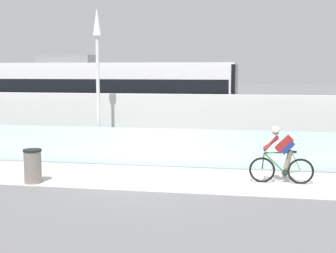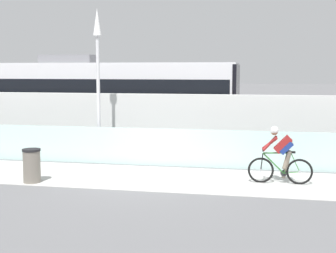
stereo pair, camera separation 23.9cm
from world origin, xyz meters
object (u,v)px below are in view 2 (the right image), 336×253
tram (111,99)px  lamp_post_antenna (98,66)px  trash_bin (32,166)px  cyclist_on_bike (281,156)px

tram → lamp_post_antenna: bearing=-77.0°
lamp_post_antenna → trash_bin: 4.48m
tram → trash_bin: 8.23m
tram → trash_bin: (0.31, -8.10, -1.41)m
tram → trash_bin: tram is taller
lamp_post_antenna → trash_bin: size_ratio=5.42×
cyclist_on_bike → trash_bin: cyclist_on_bike is taller
tram → trash_bin: bearing=-87.8°
cyclist_on_bike → lamp_post_antenna: 6.88m
tram → cyclist_on_bike: bearing=-43.9°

